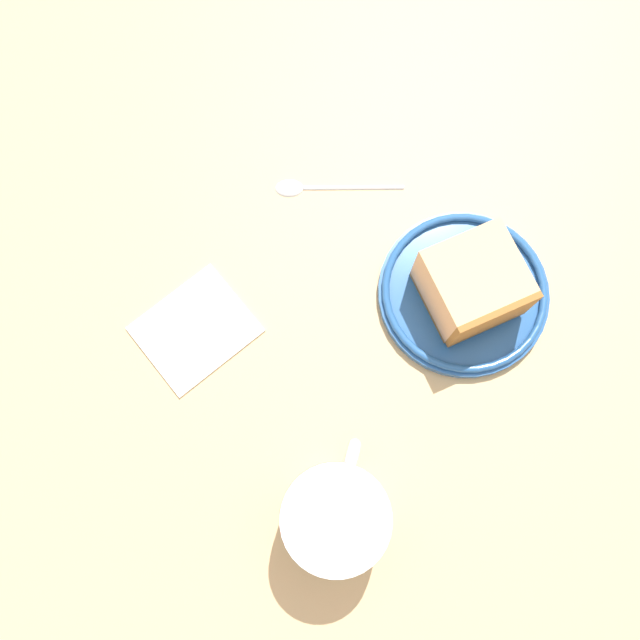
{
  "coord_description": "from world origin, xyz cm",
  "views": [
    {
      "loc": [
        12.9,
        9.31,
        67.07
      ],
      "look_at": [
        2.64,
        -3.16,
        3.0
      ],
      "focal_mm": 38.76,
      "sensor_mm": 36.0,
      "label": 1
    }
  ],
  "objects_px": {
    "teaspoon": "(312,187)",
    "folded_napkin": "(195,329)",
    "tea_mug": "(335,517)",
    "small_plate": "(464,293)",
    "cake_slice": "(473,284)"
  },
  "relations": [
    {
      "from": "teaspoon",
      "to": "folded_napkin",
      "type": "bearing_deg",
      "value": 13.44
    },
    {
      "from": "tea_mug",
      "to": "teaspoon",
      "type": "bearing_deg",
      "value": -125.72
    },
    {
      "from": "small_plate",
      "to": "cake_slice",
      "type": "relative_size",
      "value": 1.66
    },
    {
      "from": "small_plate",
      "to": "tea_mug",
      "type": "xyz_separation_m",
      "value": [
        0.24,
        0.08,
        0.04
      ]
    },
    {
      "from": "small_plate",
      "to": "folded_napkin",
      "type": "xyz_separation_m",
      "value": [
        0.23,
        -0.14,
        -0.01
      ]
    },
    {
      "from": "tea_mug",
      "to": "teaspoon",
      "type": "distance_m",
      "value": 0.34
    },
    {
      "from": "small_plate",
      "to": "tea_mug",
      "type": "distance_m",
      "value": 0.25
    },
    {
      "from": "cake_slice",
      "to": "folded_napkin",
      "type": "height_order",
      "value": "cake_slice"
    },
    {
      "from": "cake_slice",
      "to": "teaspoon",
      "type": "xyz_separation_m",
      "value": [
        0.04,
        -0.19,
        -0.04
      ]
    },
    {
      "from": "cake_slice",
      "to": "teaspoon",
      "type": "height_order",
      "value": "cake_slice"
    },
    {
      "from": "cake_slice",
      "to": "teaspoon",
      "type": "bearing_deg",
      "value": -77.46
    },
    {
      "from": "folded_napkin",
      "to": "small_plate",
      "type": "bearing_deg",
      "value": 148.25
    },
    {
      "from": "small_plate",
      "to": "teaspoon",
      "type": "height_order",
      "value": "small_plate"
    },
    {
      "from": "teaspoon",
      "to": "tea_mug",
      "type": "bearing_deg",
      "value": 54.28
    },
    {
      "from": "teaspoon",
      "to": "folded_napkin",
      "type": "relative_size",
      "value": 1.07
    }
  ]
}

